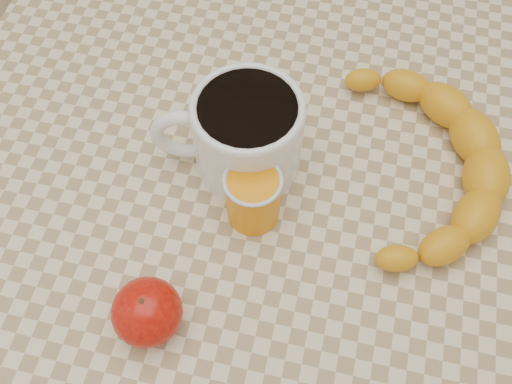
% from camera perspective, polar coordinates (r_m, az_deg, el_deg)
% --- Properties ---
extents(ground, '(3.00, 3.00, 0.00)m').
position_cam_1_polar(ground, '(1.34, 0.00, -16.76)').
color(ground, tan).
rests_on(ground, ground).
extents(table, '(0.80, 0.80, 0.75)m').
position_cam_1_polar(table, '(0.71, 0.00, -4.30)').
color(table, beige).
rests_on(table, ground).
extents(coffee_mug, '(0.18, 0.14, 0.10)m').
position_cam_1_polar(coffee_mug, '(0.61, -1.14, 6.00)').
color(coffee_mug, white).
rests_on(coffee_mug, table).
extents(orange_juice_glass, '(0.06, 0.06, 0.07)m').
position_cam_1_polar(orange_juice_glass, '(0.59, -0.30, -0.43)').
color(orange_juice_glass, orange).
rests_on(orange_juice_glass, table).
extents(apple, '(0.08, 0.08, 0.06)m').
position_cam_1_polar(apple, '(0.56, -10.84, -11.70)').
color(apple, '#890704').
rests_on(apple, table).
extents(banana, '(0.28, 0.36, 0.05)m').
position_cam_1_polar(banana, '(0.65, 16.41, 2.87)').
color(banana, orange).
rests_on(banana, table).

